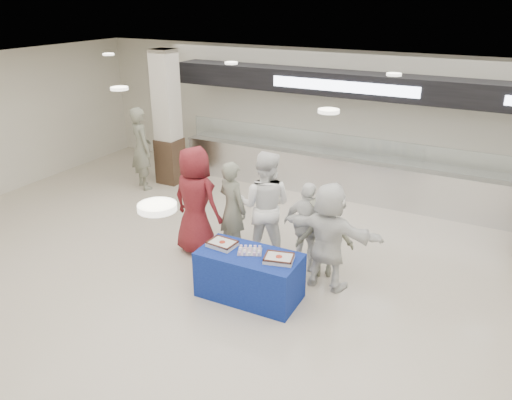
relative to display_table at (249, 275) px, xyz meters
The scene contains 14 objects.
ground 0.74m from the display_table, 104.53° to the right, with size 14.00×14.00×0.00m, color beige.
serving_line 4.85m from the display_table, 91.88° to the left, with size 8.70×0.85×2.80m.
column_left 5.61m from the display_table, 139.25° to the left, with size 0.55×0.55×3.20m.
display_table is the anchor object (origin of this frame).
sheet_cake_left 0.64m from the display_table, behind, with size 0.44×0.36×0.09m.
sheet_cake_right 0.64m from the display_table, ahead, with size 0.49×0.42×0.09m.
cupcake_tray 0.41m from the display_table, 108.12° to the left, with size 0.44×0.39×0.06m.
civilian_maroon 1.88m from the display_table, 150.59° to the left, with size 0.96×0.63×1.97m, color maroon.
soldier_a 1.54m from the display_table, 130.18° to the left, with size 0.63×0.41×1.73m, color slate.
chef_tall 1.44m from the display_table, 106.63° to the left, with size 0.95×0.74×1.96m, color white.
chef_short 1.36m from the display_table, 69.90° to the left, with size 0.91×0.38×1.55m, color white.
soldier_b 1.45m from the display_table, 56.59° to the left, with size 0.95×0.55×1.47m, color slate.
civilian_white 1.36m from the display_table, 42.14° to the left, with size 1.63×0.52×1.76m, color white.
soldier_bg 5.42m from the display_table, 146.66° to the left, with size 0.71×0.47×1.96m, color slate.
Camera 1 is at (3.32, -5.17, 4.37)m, focal length 35.00 mm.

